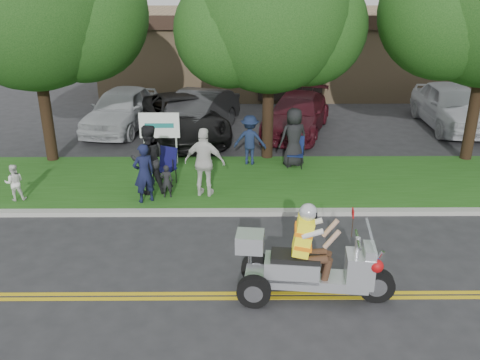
{
  "coord_description": "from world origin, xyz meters",
  "views": [
    {
      "loc": [
        -0.51,
        -8.63,
        5.69
      ],
      "look_at": [
        -0.43,
        2.0,
        1.38
      ],
      "focal_mm": 38.0,
      "sensor_mm": 36.0,
      "label": 1
    }
  ],
  "objects_px": {
    "lawn_chair_b": "(296,150)",
    "parked_car_far_left": "(122,109)",
    "spectator_adult_right": "(205,162)",
    "parked_car_far_right": "(451,106)",
    "spectator_adult_left": "(144,173)",
    "parked_car_mid": "(183,117)",
    "spectator_adult_mid": "(148,159)",
    "trike_scooter": "(307,266)",
    "lawn_chair_a": "(166,163)",
    "parked_car_left": "(197,113)",
    "parked_car_right": "(297,114)"
  },
  "relations": [
    {
      "from": "spectator_adult_left",
      "to": "parked_car_far_right",
      "type": "distance_m",
      "value": 13.15
    },
    {
      "from": "lawn_chair_b",
      "to": "spectator_adult_right",
      "type": "xyz_separation_m",
      "value": [
        -2.7,
        -2.28,
        0.42
      ]
    },
    {
      "from": "lawn_chair_b",
      "to": "spectator_adult_right",
      "type": "bearing_deg",
      "value": -129.94
    },
    {
      "from": "spectator_adult_left",
      "to": "parked_car_mid",
      "type": "relative_size",
      "value": 0.28
    },
    {
      "from": "trike_scooter",
      "to": "parked_car_far_left",
      "type": "xyz_separation_m",
      "value": [
        -5.8,
        11.33,
        0.14
      ]
    },
    {
      "from": "spectator_adult_left",
      "to": "parked_car_far_right",
      "type": "height_order",
      "value": "parked_car_far_right"
    },
    {
      "from": "spectator_adult_left",
      "to": "parked_car_left",
      "type": "bearing_deg",
      "value": -127.8
    },
    {
      "from": "spectator_adult_left",
      "to": "spectator_adult_mid",
      "type": "distance_m",
      "value": 0.63
    },
    {
      "from": "parked_car_far_left",
      "to": "lawn_chair_a",
      "type": "bearing_deg",
      "value": -57.66
    },
    {
      "from": "spectator_adult_right",
      "to": "parked_car_far_right",
      "type": "distance_m",
      "value": 11.64
    },
    {
      "from": "parked_car_left",
      "to": "parked_car_mid",
      "type": "xyz_separation_m",
      "value": [
        -0.5,
        -0.46,
        -0.02
      ]
    },
    {
      "from": "lawn_chair_a",
      "to": "parked_car_far_left",
      "type": "xyz_separation_m",
      "value": [
        -2.49,
        5.85,
        0.13
      ]
    },
    {
      "from": "spectator_adult_right",
      "to": "parked_car_mid",
      "type": "height_order",
      "value": "spectator_adult_right"
    },
    {
      "from": "lawn_chair_a",
      "to": "spectator_adult_right",
      "type": "bearing_deg",
      "value": -12.77
    },
    {
      "from": "lawn_chair_b",
      "to": "parked_car_left",
      "type": "relative_size",
      "value": 0.19
    },
    {
      "from": "lawn_chair_a",
      "to": "parked_car_mid",
      "type": "xyz_separation_m",
      "value": [
        0.01,
        4.73,
        0.09
      ]
    },
    {
      "from": "spectator_adult_mid",
      "to": "parked_car_right",
      "type": "relative_size",
      "value": 0.39
    },
    {
      "from": "spectator_adult_right",
      "to": "parked_car_mid",
      "type": "distance_m",
      "value": 5.74
    },
    {
      "from": "lawn_chair_a",
      "to": "spectator_adult_left",
      "type": "xyz_separation_m",
      "value": [
        -0.41,
        -1.3,
        0.21
      ]
    },
    {
      "from": "lawn_chair_a",
      "to": "spectator_adult_left",
      "type": "height_order",
      "value": "spectator_adult_left"
    },
    {
      "from": "spectator_adult_left",
      "to": "parked_car_right",
      "type": "bearing_deg",
      "value": -155.1
    },
    {
      "from": "spectator_adult_mid",
      "to": "parked_car_right",
      "type": "bearing_deg",
      "value": -139.53
    },
    {
      "from": "trike_scooter",
      "to": "parked_car_left",
      "type": "relative_size",
      "value": 0.61
    },
    {
      "from": "trike_scooter",
      "to": "spectator_adult_right",
      "type": "bearing_deg",
      "value": 121.75
    },
    {
      "from": "lawn_chair_b",
      "to": "parked_car_far_left",
      "type": "distance_m",
      "value": 7.76
    },
    {
      "from": "trike_scooter",
      "to": "parked_car_far_right",
      "type": "height_order",
      "value": "trike_scooter"
    },
    {
      "from": "lawn_chair_a",
      "to": "lawn_chair_b",
      "type": "bearing_deg",
      "value": 44.87
    },
    {
      "from": "parked_car_mid",
      "to": "trike_scooter",
      "type": "bearing_deg",
      "value": -89.57
    },
    {
      "from": "parked_car_far_left",
      "to": "parked_car_right",
      "type": "relative_size",
      "value": 0.97
    },
    {
      "from": "spectator_adult_right",
      "to": "parked_car_left",
      "type": "distance_m",
      "value": 6.12
    },
    {
      "from": "spectator_adult_right",
      "to": "parked_car_left",
      "type": "bearing_deg",
      "value": -71.86
    },
    {
      "from": "trike_scooter",
      "to": "spectator_adult_right",
      "type": "xyz_separation_m",
      "value": [
        -2.16,
        4.59,
        0.37
      ]
    },
    {
      "from": "parked_car_mid",
      "to": "parked_car_right",
      "type": "height_order",
      "value": "parked_car_mid"
    },
    {
      "from": "lawn_chair_b",
      "to": "parked_car_far_right",
      "type": "relative_size",
      "value": 0.18
    },
    {
      "from": "spectator_adult_left",
      "to": "parked_car_far_left",
      "type": "xyz_separation_m",
      "value": [
        -2.09,
        7.15,
        -0.08
      ]
    },
    {
      "from": "spectator_adult_mid",
      "to": "parked_car_far_left",
      "type": "height_order",
      "value": "spectator_adult_mid"
    },
    {
      "from": "parked_car_right",
      "to": "spectator_adult_right",
      "type": "bearing_deg",
      "value": -99.78
    },
    {
      "from": "lawn_chair_a",
      "to": "spectator_adult_mid",
      "type": "xyz_separation_m",
      "value": [
        -0.38,
        -0.7,
        0.37
      ]
    },
    {
      "from": "spectator_adult_mid",
      "to": "parked_car_right",
      "type": "height_order",
      "value": "spectator_adult_mid"
    },
    {
      "from": "parked_car_far_left",
      "to": "parked_car_far_right",
      "type": "bearing_deg",
      "value": 10.05
    },
    {
      "from": "spectator_adult_left",
      "to": "spectator_adult_mid",
      "type": "bearing_deg",
      "value": -121.88
    },
    {
      "from": "spectator_adult_left",
      "to": "parked_car_mid",
      "type": "height_order",
      "value": "spectator_adult_left"
    },
    {
      "from": "spectator_adult_right",
      "to": "parked_car_left",
      "type": "height_order",
      "value": "spectator_adult_right"
    },
    {
      "from": "lawn_chair_a",
      "to": "parked_car_right",
      "type": "xyz_separation_m",
      "value": [
        4.32,
        5.37,
        0.03
      ]
    },
    {
      "from": "parked_car_mid",
      "to": "parked_car_right",
      "type": "xyz_separation_m",
      "value": [
        4.31,
        0.64,
        -0.06
      ]
    },
    {
      "from": "lawn_chair_a",
      "to": "parked_car_far_left",
      "type": "relative_size",
      "value": 0.22
    },
    {
      "from": "parked_car_right",
      "to": "trike_scooter",
      "type": "bearing_deg",
      "value": -78.25
    },
    {
      "from": "lawn_chair_b",
      "to": "parked_car_mid",
      "type": "height_order",
      "value": "parked_car_mid"
    },
    {
      "from": "spectator_adult_mid",
      "to": "parked_car_far_right",
      "type": "distance_m",
      "value": 12.8
    },
    {
      "from": "spectator_adult_right",
      "to": "spectator_adult_mid",
      "type": "bearing_deg",
      "value": 4.91
    }
  ]
}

